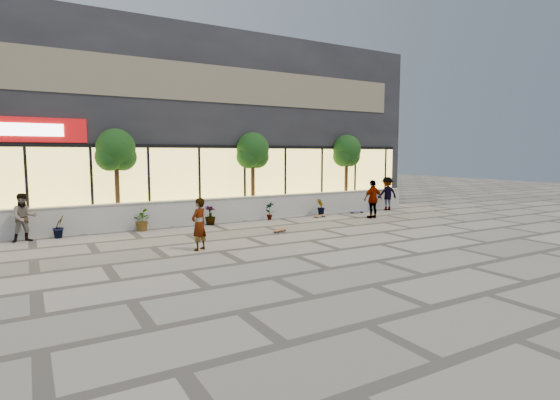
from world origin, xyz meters
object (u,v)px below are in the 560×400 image
skater_left (24,218)px  skater_right_near (373,199)px  tree_east (347,153)px  skateboard_right_far (357,211)px  tree_midwest (116,152)px  skater_center (199,224)px  tree_mideast (253,153)px  skater_right_far (387,194)px  skateboard_right_near (320,216)px  skateboard_center (280,230)px

skater_left → skater_right_near: 13.84m
tree_east → skateboard_right_far: bearing=-107.9°
tree_midwest → tree_east: bearing=0.0°
skater_center → skater_right_near: size_ratio=0.91×
tree_mideast → skater_right_far: 7.53m
tree_east → skater_right_near: tree_east is taller
skater_center → skateboard_right_far: skater_center is taller
skater_center → skateboard_right_near: size_ratio=1.98×
skateboard_right_near → skater_right_far: bearing=-5.3°
skater_right_far → skateboard_right_far: size_ratio=1.94×
tree_east → skater_right_far: (1.59, -1.40, -2.12)m
tree_east → skater_left: size_ratio=2.41×
skateboard_right_far → skateboard_center: bearing=-146.2°
skater_right_far → skateboard_right_near: skater_right_far is taller
tree_east → skater_left: 14.95m
skateboard_center → skater_right_near: bearing=-16.7°
skater_left → skateboard_center: (8.29, -2.72, -0.74)m
skater_left → skateboard_center: bearing=-29.8°
tree_midwest → skater_center: 6.15m
tree_mideast → skater_right_far: bearing=-11.2°
skater_right_far → skater_center: bearing=30.7°
tree_midwest → skateboard_center: (5.07, -4.12, -2.91)m
skater_center → skater_right_far: (11.72, 4.18, 0.07)m
tree_midwest → skateboard_right_far: 11.49m
tree_mideast → skateboard_right_far: 5.98m
skater_right_near → tree_east: bearing=-107.5°
tree_midwest → tree_mideast: 6.00m
skater_left → skateboard_center: size_ratio=2.10×
tree_east → skateboard_right_near: bearing=-149.2°
skateboard_right_near → skater_right_near: bearing=-46.6°
tree_midwest → skateboard_right_near: (8.57, -1.74, -2.91)m
skateboard_right_near → skater_center: bearing=-161.6°
tree_midwest → skateboard_center: bearing=-39.1°
skater_right_far → tree_midwest: bearing=5.0°
skateboard_center → skater_right_far: bearing=-7.7°
skater_right_far → skateboard_right_near: size_ratio=2.14×
skater_left → skater_right_far: bearing=-11.7°
skater_left → skater_right_far: (16.32, 0.00, 0.05)m
tree_midwest → skater_left: (-3.23, -1.40, -2.17)m
tree_midwest → tree_mideast: bearing=0.0°
skater_left → skater_right_far: 16.32m
skater_center → skateboard_right_far: (9.64, 4.08, -0.71)m
tree_mideast → skater_center: (-4.63, -5.58, -2.18)m
skater_center → tree_east: bearing=177.0°
skateboard_center → skateboard_right_far: bearing=-2.6°
tree_midwest → skater_right_near: tree_midwest is taller
skater_center → tree_mideast: bearing=-161.6°
skateboard_right_near → tree_mideast: bearing=136.3°
tree_mideast → skater_right_near: size_ratio=2.23×
tree_mideast → skater_left: bearing=-171.4°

